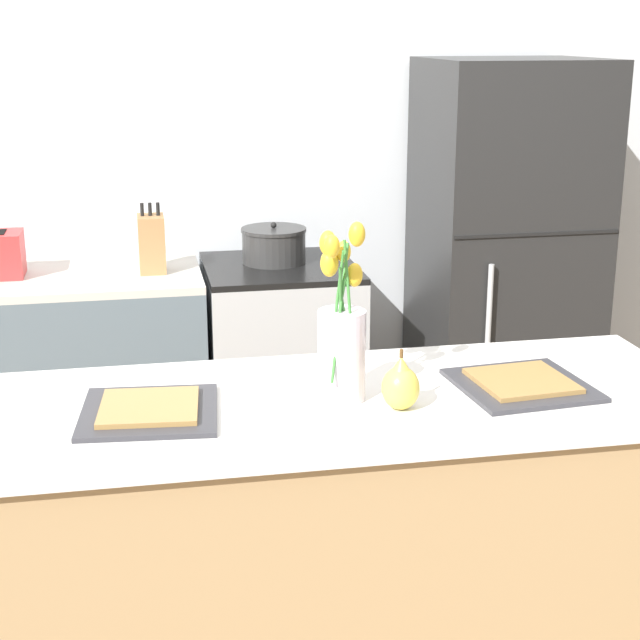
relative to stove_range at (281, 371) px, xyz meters
The scene contains 10 objects.
back_wall 0.99m from the stove_range, 104.01° to the left, with size 5.20×0.08×2.70m.
kitchen_island 1.60m from the stove_range, 93.58° to the right, with size 1.80×0.66×0.95m.
stove_range is the anchor object (origin of this frame).
refrigerator 1.03m from the stove_range, ahead, with size 0.68×0.67×1.70m.
flower_vase 1.75m from the stove_range, 93.58° to the right, with size 0.12×0.16×0.44m.
pear_figurine 1.80m from the stove_range, 89.26° to the right, with size 0.09×0.09×0.15m.
plate_setting_left 1.80m from the stove_range, 108.91° to the right, with size 0.34×0.34×0.02m.
plate_setting_right 1.74m from the stove_range, 77.60° to the right, with size 0.34×0.34×0.02m.
cooking_pot 0.52m from the stove_range, 110.14° to the left, with size 0.26×0.26×0.17m.
knife_block 0.75m from the stove_range, behind, with size 0.10×0.14×0.27m.
Camera 1 is at (-0.47, -2.18, 1.81)m, focal length 55.00 mm.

